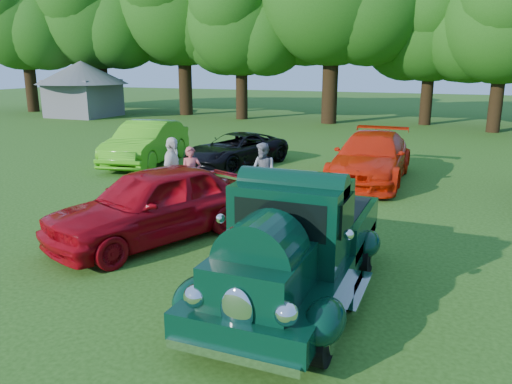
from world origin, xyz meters
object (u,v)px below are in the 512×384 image
at_px(back_car_black, 236,149).
at_px(spectator_white, 173,174).
at_px(red_convertible, 153,204).
at_px(back_car_lime, 146,143).
at_px(hero_pickup, 296,247).
at_px(back_car_orange, 371,158).
at_px(spectator_grey, 263,172).
at_px(spectator_pink, 191,174).
at_px(gazebo, 82,82).

bearing_deg(back_car_black, spectator_white, -63.27).
height_order(red_convertible, back_car_lime, same).
bearing_deg(back_car_black, hero_pickup, -42.21).
xyz_separation_m(back_car_lime, back_car_orange, (8.38, 0.25, -0.02)).
height_order(back_car_orange, spectator_grey, spectator_grey).
relative_size(back_car_lime, spectator_pink, 3.21).
relative_size(hero_pickup, spectator_pink, 3.33).
height_order(spectator_white, gazebo, gazebo).
distance_m(hero_pickup, red_convertible, 3.96).
height_order(hero_pickup, spectator_pink, hero_pickup).
distance_m(hero_pickup, spectator_grey, 6.03).
bearing_deg(red_convertible, spectator_white, 133.56).
xyz_separation_m(back_car_black, spectator_grey, (2.71, -4.19, 0.21)).
bearing_deg(spectator_pink, back_car_orange, 14.04).
bearing_deg(spectator_grey, back_car_black, 149.83).
height_order(hero_pickup, gazebo, gazebo).
height_order(red_convertible, back_car_orange, red_convertible).
relative_size(hero_pickup, back_car_black, 1.18).
distance_m(back_car_orange, spectator_white, 6.68).
bearing_deg(back_car_lime, spectator_white, -60.17).
distance_m(hero_pickup, spectator_pink, 6.36).
relative_size(back_car_black, gazebo, 0.67).
bearing_deg(gazebo, spectator_white, -44.60).
relative_size(hero_pickup, gazebo, 0.79).
xyz_separation_m(spectator_grey, gazebo, (-20.14, 16.30, 1.60)).
distance_m(back_car_orange, spectator_pink, 5.99).
xyz_separation_m(red_convertible, spectator_grey, (1.01, 3.92, 0.00)).
distance_m(red_convertible, back_car_orange, 8.09).
relative_size(hero_pickup, back_car_lime, 1.04).
bearing_deg(gazebo, back_car_black, -34.79).
height_order(hero_pickup, spectator_grey, hero_pickup).
relative_size(red_convertible, back_car_black, 1.10).
xyz_separation_m(back_car_black, back_car_orange, (5.11, -0.78, 0.18)).
relative_size(hero_pickup, spectator_white, 2.68).
relative_size(hero_pickup, spectator_grey, 3.16).
relative_size(back_car_lime, spectator_grey, 3.03).
height_order(back_car_lime, back_car_black, back_car_lime).
xyz_separation_m(hero_pickup, spectator_grey, (-2.67, 5.40, -0.06)).
relative_size(spectator_grey, spectator_white, 0.85).
relative_size(red_convertible, back_car_lime, 0.97).
height_order(red_convertible, gazebo, gazebo).
bearing_deg(spectator_white, back_car_orange, -53.59).
relative_size(back_car_black, spectator_grey, 2.67).
height_order(back_car_lime, gazebo, gazebo).
distance_m(spectator_pink, spectator_grey, 1.99).
bearing_deg(back_car_lime, spectator_pink, -54.18).
bearing_deg(hero_pickup, spectator_pink, 134.48).
relative_size(red_convertible, back_car_orange, 0.88).
height_order(spectator_pink, gazebo, gazebo).
height_order(back_car_black, spectator_grey, spectator_grey).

